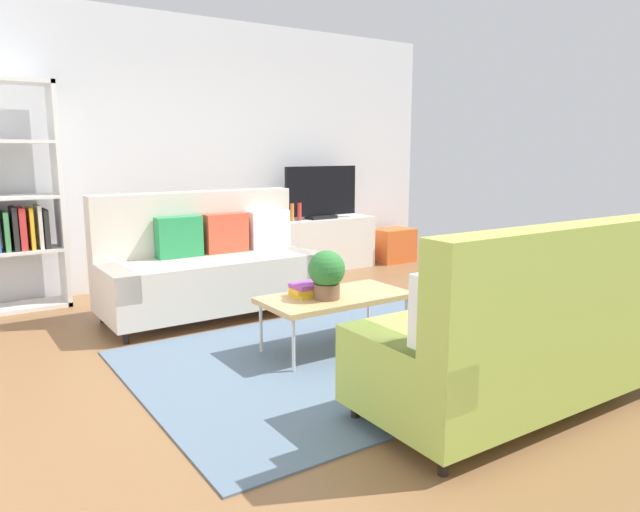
% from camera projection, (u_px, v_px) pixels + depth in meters
% --- Properties ---
extents(ground_plane, '(7.68, 7.68, 0.00)m').
position_uv_depth(ground_plane, '(338.00, 344.00, 4.49)').
color(ground_plane, brown).
extents(wall_far, '(6.40, 0.12, 2.90)m').
position_uv_depth(wall_far, '(193.00, 152.00, 6.52)').
color(wall_far, silver).
rests_on(wall_far, ground_plane).
extents(area_rug, '(2.90, 2.20, 0.01)m').
position_uv_depth(area_rug, '(345.00, 358.00, 4.19)').
color(area_rug, slate).
rests_on(area_rug, ground_plane).
extents(couch_beige, '(1.90, 0.85, 1.10)m').
position_uv_depth(couch_beige, '(209.00, 265.00, 5.25)').
color(couch_beige, beige).
rests_on(couch_beige, ground_plane).
extents(couch_green, '(1.91, 0.86, 1.10)m').
position_uv_depth(couch_green, '(521.00, 336.00, 3.30)').
color(couch_green, '#A3BC4C').
rests_on(couch_green, ground_plane).
extents(coffee_table, '(1.10, 0.56, 0.42)m').
position_uv_depth(coffee_table, '(335.00, 299.00, 4.31)').
color(coffee_table, tan).
rests_on(coffee_table, ground_plane).
extents(tv_console, '(1.40, 0.44, 0.64)m').
position_uv_depth(tv_console, '(320.00, 244.00, 7.26)').
color(tv_console, silver).
rests_on(tv_console, ground_plane).
extents(tv, '(1.00, 0.20, 0.64)m').
position_uv_depth(tv, '(321.00, 193.00, 7.13)').
color(tv, black).
rests_on(tv, tv_console).
extents(storage_trunk, '(0.52, 0.40, 0.44)m').
position_uv_depth(storage_trunk, '(393.00, 245.00, 7.80)').
color(storage_trunk, orange).
rests_on(storage_trunk, ground_plane).
extents(potted_plant, '(0.27, 0.27, 0.35)m').
position_uv_depth(potted_plant, '(327.00, 273.00, 4.17)').
color(potted_plant, brown).
rests_on(potted_plant, coffee_table).
extents(table_book_0, '(0.25, 0.19, 0.03)m').
position_uv_depth(table_book_0, '(309.00, 294.00, 4.28)').
color(table_book_0, gold).
rests_on(table_book_0, coffee_table).
extents(table_book_1, '(0.26, 0.21, 0.03)m').
position_uv_depth(table_book_1, '(308.00, 290.00, 4.28)').
color(table_book_1, gold).
rests_on(table_book_1, table_book_0).
extents(table_book_2, '(0.25, 0.19, 0.03)m').
position_uv_depth(table_book_2, '(308.00, 285.00, 4.27)').
color(table_book_2, purple).
rests_on(table_book_2, table_book_1).
extents(vase_0, '(0.09, 0.09, 0.19)m').
position_uv_depth(vase_0, '(277.00, 213.00, 6.91)').
color(vase_0, '#33B29E').
rests_on(vase_0, tv_console).
extents(bottle_0, '(0.05, 0.05, 0.21)m').
position_uv_depth(bottle_0, '(292.00, 212.00, 6.91)').
color(bottle_0, orange).
rests_on(bottle_0, tv_console).
extents(bottle_1, '(0.06, 0.06, 0.21)m').
position_uv_depth(bottle_1, '(299.00, 212.00, 6.97)').
color(bottle_1, red).
rests_on(bottle_1, tv_console).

